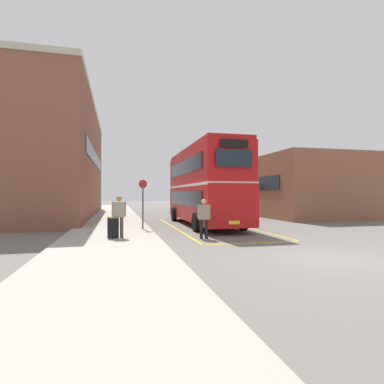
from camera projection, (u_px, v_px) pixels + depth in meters
The scene contains 11 objects.
ground_plane at pixel (202, 220), 23.09m from camera, with size 135.60×135.60×0.00m, color #66605B.
sidewalk_left at pixel (113, 218), 23.88m from camera, with size 4.00×57.60×0.14m, color #A39E93.
brick_building_left at pixel (64, 161), 26.56m from camera, with size 5.22×22.65×9.59m.
depot_building_right at pixel (286, 187), 29.26m from camera, with size 7.75×15.03×5.16m.
double_decker_bus at pixel (203, 185), 19.36m from camera, with size 2.91×10.75×4.75m.
single_deck_bus at pixel (196, 197), 35.42m from camera, with size 3.35×10.10×3.02m.
pedestrian_boarding at pixel (204, 216), 13.36m from camera, with size 0.56×0.33×1.72m.
pedestrian_waiting_near at pixel (119, 213), 12.68m from camera, with size 0.58×0.28×1.73m.
litter_bin at pixel (113, 227), 12.64m from camera, with size 0.49×0.49×0.86m.
bus_stop_sign at pixel (143, 199), 15.98m from camera, with size 0.44×0.10×2.54m.
bay_marking_yellow at pixel (213, 228), 17.43m from camera, with size 4.31×12.74×0.01m.
Camera 1 is at (-6.22, -7.87, 1.92)m, focal length 28.87 mm.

